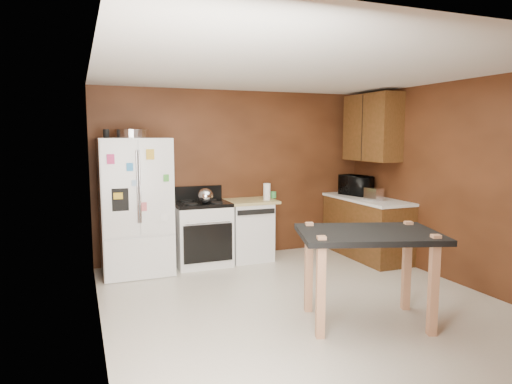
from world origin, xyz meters
TOP-DOWN VIEW (x-y plane):
  - floor at (0.00, 0.00)m, footprint 4.50×4.50m
  - ceiling at (0.00, 0.00)m, footprint 4.50×4.50m
  - wall_back at (0.00, 2.25)m, footprint 4.20×0.00m
  - wall_front at (0.00, -2.25)m, footprint 4.20×0.00m
  - wall_left at (-2.10, 0.00)m, footprint 0.00×4.50m
  - wall_right at (2.10, 0.00)m, footprint 0.00×4.50m
  - roasting_pan at (-1.57, 1.92)m, footprint 0.44×0.44m
  - pen_cup at (-1.89, 1.83)m, footprint 0.07×0.07m
  - kettle at (-0.62, 1.77)m, footprint 0.21×0.21m
  - paper_towel at (0.33, 1.85)m, footprint 0.11×0.11m
  - green_canister at (0.50, 2.01)m, footprint 0.12×0.12m
  - toaster at (1.73, 1.18)m, footprint 0.19×0.27m
  - microwave at (1.82, 1.78)m, footprint 0.46×0.58m
  - refrigerator at (-1.55, 1.86)m, footprint 0.90×0.80m
  - gas_range at (-0.64, 1.92)m, footprint 0.76×0.68m
  - dishwasher at (0.08, 1.95)m, footprint 0.78×0.63m
  - right_cabinets at (1.84, 1.48)m, footprint 0.63×1.58m
  - island at (0.34, -0.66)m, footprint 1.53×1.25m

SIDE VIEW (x-z plane):
  - floor at x=0.00m, z-range 0.00..0.00m
  - dishwasher at x=0.08m, z-range 0.01..0.90m
  - gas_range at x=-0.64m, z-range -0.09..1.01m
  - island at x=0.34m, z-range 0.31..1.25m
  - refrigerator at x=-1.55m, z-range 0.00..1.80m
  - right_cabinets at x=1.84m, z-range -0.32..2.13m
  - green_canister at x=0.50m, z-range 0.89..0.99m
  - toaster at x=1.73m, z-range 0.90..1.08m
  - kettle at x=-0.62m, z-range 0.90..1.11m
  - paper_towel at x=0.33m, z-range 0.89..1.13m
  - microwave at x=1.82m, z-range 0.90..1.18m
  - wall_back at x=0.00m, z-range -0.85..3.35m
  - wall_front at x=0.00m, z-range -0.85..3.35m
  - wall_left at x=-2.10m, z-range -1.00..3.50m
  - wall_right at x=2.10m, z-range -1.00..3.50m
  - pen_cup at x=-1.89m, z-range 1.80..1.91m
  - roasting_pan at x=-1.57m, z-range 1.80..1.91m
  - ceiling at x=0.00m, z-range 2.50..2.50m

